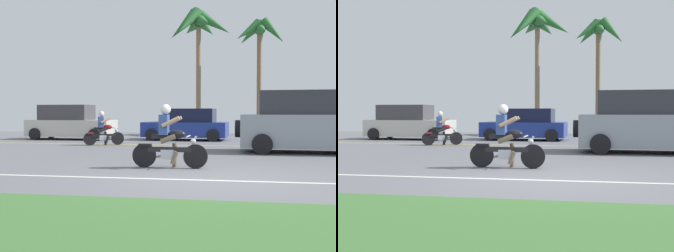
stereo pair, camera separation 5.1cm
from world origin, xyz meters
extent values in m
cube|color=slate|center=(0.00, 3.00, -0.02)|extent=(56.00, 30.00, 0.04)
cube|color=#3D6B33|center=(0.00, -4.10, 0.03)|extent=(56.00, 3.80, 0.06)
cube|color=silver|center=(0.00, -0.11, 0.00)|extent=(50.40, 0.12, 0.01)
cube|color=yellow|center=(0.00, 8.23, 0.00)|extent=(50.40, 0.12, 0.01)
cylinder|color=black|center=(-0.40, 1.54, 0.28)|extent=(0.57, 0.09, 0.56)
cylinder|color=black|center=(-1.63, 1.56, 0.28)|extent=(0.57, 0.09, 0.56)
cylinder|color=#B7BAC1|center=(-0.50, 1.54, 0.51)|extent=(0.25, 0.05, 0.49)
cube|color=black|center=(-1.01, 1.55, 0.43)|extent=(1.03, 0.11, 0.11)
cube|color=#B7BAC1|center=(-1.06, 1.55, 0.32)|extent=(0.30, 0.19, 0.23)
ellipsoid|color=black|center=(-0.85, 1.54, 0.79)|extent=(0.41, 0.23, 0.21)
cube|color=black|center=(-1.20, 1.55, 0.73)|extent=(0.45, 0.21, 0.09)
cube|color=black|center=(-1.61, 1.56, 0.54)|extent=(0.30, 0.16, 0.06)
cylinder|color=#B7BAC1|center=(-0.57, 1.54, 0.75)|extent=(0.04, 0.58, 0.03)
sphere|color=#B7BAC1|center=(-0.46, 1.54, 0.63)|extent=(0.13, 0.13, 0.13)
cylinder|color=#B7BAC1|center=(-1.28, 1.66, 0.25)|extent=(0.47, 0.07, 0.07)
cube|color=#334C8C|center=(-1.15, 1.55, 1.02)|extent=(0.21, 0.30, 0.47)
sphere|color=silver|center=(-1.11, 1.55, 1.37)|extent=(0.24, 0.24, 0.24)
cylinder|color=brown|center=(-1.04, 1.45, 0.69)|extent=(0.38, 0.13, 0.24)
cylinder|color=brown|center=(-1.03, 1.64, 0.69)|extent=(0.38, 0.13, 0.24)
cylinder|color=brown|center=(-0.92, 1.68, 0.29)|extent=(0.11, 0.11, 0.57)
cylinder|color=brown|center=(-0.89, 1.43, 0.25)|extent=(0.19, 0.11, 0.32)
cylinder|color=tan|center=(-0.96, 1.36, 1.09)|extent=(0.43, 0.09, 0.27)
cylinder|color=tan|center=(-0.96, 1.73, 1.09)|extent=(0.43, 0.09, 0.27)
cube|color=#8C939E|center=(3.07, 5.95, 0.70)|extent=(4.89, 2.05, 1.05)
cube|color=#2D2F36|center=(2.97, 5.96, 1.61)|extent=(3.53, 1.73, 0.76)
cylinder|color=black|center=(1.30, 5.10, 0.32)|extent=(0.65, 0.25, 0.64)
cylinder|color=black|center=(1.37, 6.95, 0.32)|extent=(0.65, 0.25, 0.64)
cylinder|color=black|center=(0.56, 6.05, 0.76)|extent=(0.22, 0.58, 0.58)
cube|color=beige|center=(-7.37, 11.01, 0.54)|extent=(4.20, 1.78, 0.78)
cube|color=#3B3A3D|center=(-7.61, 11.02, 1.30)|extent=(2.45, 1.48, 0.72)
cylinder|color=black|center=(-8.89, 10.27, 0.28)|extent=(0.57, 0.20, 0.56)
cylinder|color=black|center=(-5.92, 10.15, 0.28)|extent=(0.57, 0.20, 0.56)
cylinder|color=black|center=(-8.82, 11.88, 0.28)|extent=(0.57, 0.20, 0.56)
cylinder|color=black|center=(-5.85, 11.75, 0.28)|extent=(0.57, 0.20, 0.56)
cube|color=navy|center=(-1.90, 11.49, 0.50)|extent=(4.03, 2.08, 0.69)
cube|color=black|center=(-1.66, 11.47, 1.16)|extent=(2.37, 1.71, 0.63)
cylinder|color=black|center=(-0.43, 12.29, 0.28)|extent=(0.57, 0.22, 0.56)
cylinder|color=black|center=(-3.24, 12.49, 0.28)|extent=(0.57, 0.22, 0.56)
cylinder|color=black|center=(-0.56, 10.49, 0.28)|extent=(0.57, 0.22, 0.56)
cylinder|color=black|center=(-3.37, 10.69, 0.28)|extent=(0.57, 0.22, 0.56)
cylinder|color=#846B4C|center=(-1.72, 15.99, 3.27)|extent=(0.28, 0.28, 6.54)
sphere|color=#28662D|center=(-1.72, 15.99, 6.54)|extent=(0.72, 0.72, 0.72)
cone|color=#28662D|center=(-0.81, 15.97, 6.31)|extent=(2.11, 0.76, 1.69)
cone|color=#28662D|center=(-1.37, 16.83, 6.31)|extent=(1.49, 2.26, 1.25)
cone|color=#28662D|center=(-2.16, 16.78, 6.31)|extent=(1.66, 2.21, 1.07)
cone|color=#28662D|center=(-2.61, 16.15, 6.31)|extent=(2.09, 1.08, 1.90)
cone|color=#28662D|center=(-2.23, 15.23, 6.31)|extent=(1.73, 2.09, 1.85)
cone|color=#28662D|center=(-1.38, 15.14, 6.31)|extent=(1.48, 2.26, 1.26)
cylinder|color=brown|center=(1.72, 16.47, 3.03)|extent=(0.27, 0.27, 6.06)
sphere|color=#28662D|center=(1.72, 16.47, 6.06)|extent=(0.70, 0.70, 0.70)
cone|color=#28662D|center=(2.47, 16.33, 5.87)|extent=(1.67, 0.89, 1.69)
cone|color=#28662D|center=(1.81, 17.23, 5.87)|extent=(0.82, 1.74, 1.59)
cone|color=#28662D|center=(1.18, 17.02, 5.87)|extent=(1.67, 1.69, 1.44)
cone|color=#28662D|center=(1.06, 16.07, 5.87)|extent=(1.82, 1.44, 1.46)
cone|color=#28662D|center=(1.83, 15.71, 5.87)|extent=(0.87, 1.88, 1.02)
cylinder|color=black|center=(-4.21, 8.09, 0.26)|extent=(0.49, 0.30, 0.51)
cylinder|color=black|center=(-5.19, 7.59, 0.26)|extent=(0.49, 0.30, 0.51)
cylinder|color=#B7BAC1|center=(-4.29, 8.05, 0.47)|extent=(0.22, 0.14, 0.44)
cube|color=black|center=(-4.70, 7.84, 0.39)|extent=(0.86, 0.50, 0.10)
cube|color=#B7BAC1|center=(-4.74, 7.82, 0.29)|extent=(0.32, 0.28, 0.20)
ellipsoid|color=maroon|center=(-4.57, 7.91, 0.71)|extent=(0.37, 0.20, 0.19)
cube|color=black|center=(-4.85, 7.76, 0.66)|extent=(0.45, 0.35, 0.08)
cube|color=maroon|center=(-5.18, 7.59, 0.48)|extent=(0.30, 0.25, 0.05)
cylinder|color=#B7BAC1|center=(-4.35, 8.02, 0.68)|extent=(0.27, 0.48, 0.03)
sphere|color=#B7BAC1|center=(-4.26, 8.07, 0.57)|extent=(0.12, 0.12, 0.12)
cylinder|color=#B7BAC1|center=(-4.96, 7.82, 0.23)|extent=(0.41, 0.25, 0.06)
cube|color=#334C8C|center=(-4.81, 7.78, 0.92)|extent=(0.29, 0.33, 0.43)
sphere|color=silver|center=(-4.78, 7.80, 1.24)|extent=(0.22, 0.22, 0.22)
cylinder|color=black|center=(-4.68, 7.76, 0.62)|extent=(0.35, 0.25, 0.21)
cylinder|color=black|center=(-4.76, 7.91, 0.62)|extent=(0.35, 0.25, 0.21)
cylinder|color=black|center=(-4.68, 7.98, 0.26)|extent=(0.13, 0.13, 0.52)
cylinder|color=black|center=(-4.55, 7.80, 0.23)|extent=(0.20, 0.16, 0.29)
cylinder|color=tan|center=(-4.58, 7.71, 0.98)|extent=(0.38, 0.24, 0.24)
cylinder|color=tan|center=(-4.73, 8.01, 0.98)|extent=(0.38, 0.24, 0.24)
camera|label=1|loc=(0.58, -8.10, 1.31)|focal=44.83mm
camera|label=2|loc=(0.63, -8.09, 1.31)|focal=44.83mm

